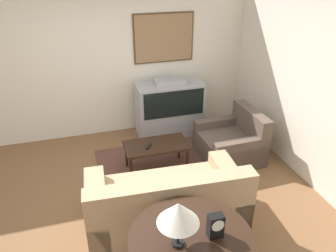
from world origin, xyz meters
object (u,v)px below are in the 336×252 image
(tv, at_px, (170,109))
(table_lamp, at_px, (178,213))
(couch, at_px, (166,203))
(mantel_clock, at_px, (216,226))
(armchair, at_px, (232,143))
(console_table, at_px, (191,243))
(coffee_table, at_px, (156,147))

(tv, xyz_separation_m, table_lamp, (-0.91, -3.27, 0.63))
(couch, relative_size, mantel_clock, 8.29)
(armchair, bearing_deg, couch, -53.01)
(table_lamp, bearing_deg, console_table, 13.89)
(console_table, xyz_separation_m, table_lamp, (-0.14, -0.03, 0.42))
(console_table, bearing_deg, mantel_clock, -9.85)
(couch, distance_m, table_lamp, 1.35)
(couch, height_order, coffee_table, couch)
(tv, height_order, mantel_clock, tv)
(console_table, bearing_deg, couch, 86.38)
(armchair, height_order, console_table, armchair)
(tv, xyz_separation_m, mantel_clock, (-0.56, -3.27, 0.40))
(table_lamp, height_order, mantel_clock, table_lamp)
(console_table, relative_size, table_lamp, 2.47)
(armchair, height_order, coffee_table, armchair)
(couch, height_order, table_lamp, table_lamp)
(coffee_table, bearing_deg, console_table, -96.24)
(tv, distance_m, couch, 2.34)
(tv, xyz_separation_m, couch, (-0.71, -2.22, -0.19))
(tv, bearing_deg, coffee_table, -116.52)
(table_lamp, xyz_separation_m, mantel_clock, (0.35, -0.00, -0.23))
(armchair, bearing_deg, tv, -146.89)
(tv, relative_size, armchair, 1.25)
(armchair, bearing_deg, coffee_table, -91.52)
(console_table, distance_m, mantel_clock, 0.28)
(tv, xyz_separation_m, console_table, (-0.77, -3.24, 0.22))
(tv, bearing_deg, table_lamp, -105.56)
(coffee_table, height_order, table_lamp, table_lamp)
(console_table, distance_m, table_lamp, 0.44)
(couch, bearing_deg, table_lamp, 82.32)
(coffee_table, bearing_deg, couch, -98.55)
(tv, height_order, console_table, tv)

